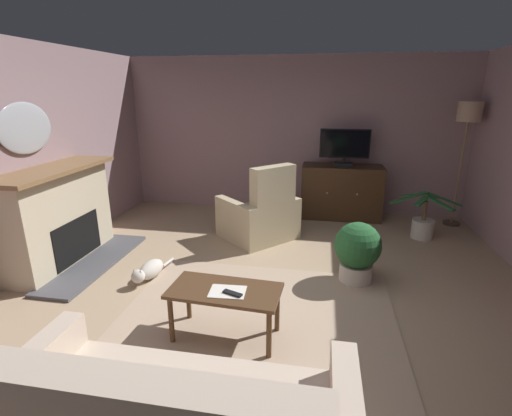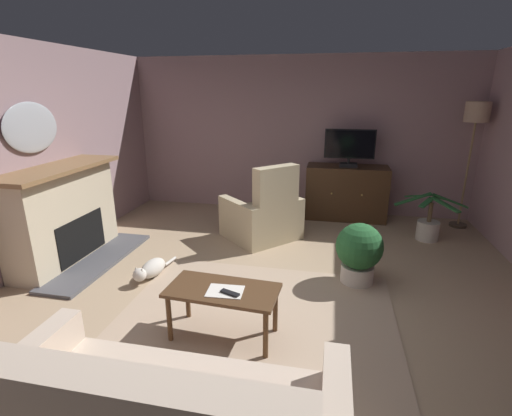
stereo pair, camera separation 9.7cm
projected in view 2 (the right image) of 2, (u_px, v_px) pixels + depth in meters
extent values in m
cube|color=tan|center=(260.00, 313.00, 3.66)|extent=(6.38, 7.35, 0.04)
cube|color=gray|center=(298.00, 136.00, 6.45)|extent=(6.38, 0.10, 2.64)
cube|color=tan|center=(255.00, 320.00, 3.51)|extent=(2.61, 2.19, 0.01)
cube|color=#4C4C51|center=(99.00, 260.00, 4.71)|extent=(0.50, 1.75, 0.04)
cube|color=beige|center=(62.00, 216.00, 4.63)|extent=(0.46, 1.55, 1.16)
cube|color=black|center=(79.00, 237.00, 4.67)|extent=(0.10, 0.87, 0.52)
cube|color=olive|center=(57.00, 169.00, 4.43)|extent=(0.58, 1.71, 0.05)
ellipsoid|color=#B2B7BF|center=(31.00, 128.00, 4.34)|extent=(0.06, 0.83, 0.59)
cube|color=black|center=(344.00, 216.00, 6.35)|extent=(1.25, 0.48, 0.06)
cube|color=#422B19|center=(346.00, 192.00, 6.23)|extent=(1.31, 0.54, 0.89)
sphere|color=tan|center=(332.00, 194.00, 5.99)|extent=(0.03, 0.03, 0.03)
sphere|color=tan|center=(362.00, 195.00, 5.90)|extent=(0.03, 0.03, 0.03)
cube|color=black|center=(348.00, 165.00, 6.04)|extent=(0.28, 0.20, 0.06)
cylinder|color=black|center=(349.00, 161.00, 6.01)|extent=(0.04, 0.04, 0.08)
cube|color=black|center=(350.00, 144.00, 5.93)|extent=(0.79, 0.05, 0.46)
cube|color=black|center=(350.00, 144.00, 5.90)|extent=(0.75, 0.01, 0.42)
cube|color=#4C331E|center=(223.00, 290.00, 3.16)|extent=(0.97, 0.52, 0.03)
cylinder|color=#4C331E|center=(275.00, 310.00, 3.29)|extent=(0.04, 0.04, 0.44)
cylinder|color=#4C331E|center=(188.00, 297.00, 3.50)|extent=(0.04, 0.04, 0.44)
cylinder|color=#4C331E|center=(266.00, 335.00, 2.96)|extent=(0.04, 0.04, 0.44)
cylinder|color=#4C331E|center=(169.00, 319.00, 3.17)|extent=(0.04, 0.04, 0.44)
cube|color=black|center=(230.00, 293.00, 3.06)|extent=(0.18, 0.11, 0.02)
cube|color=silver|center=(225.00, 291.00, 3.11)|extent=(0.31, 0.24, 0.01)
cube|color=#C6B29E|center=(28.00, 397.00, 2.24)|extent=(0.15, 0.93, 0.63)
cube|color=tan|center=(261.00, 224.00, 5.47)|extent=(1.09, 1.08, 0.41)
cube|color=tan|center=(276.00, 192.00, 5.04)|extent=(0.58, 0.61, 0.71)
cube|color=tan|center=(238.00, 222.00, 5.23)|extent=(0.72, 0.69, 0.61)
cube|color=tan|center=(282.00, 212.00, 5.66)|extent=(0.72, 0.69, 0.61)
cylinder|color=beige|center=(427.00, 231.00, 5.38)|extent=(0.31, 0.31, 0.28)
cylinder|color=brown|center=(430.00, 212.00, 5.30)|extent=(0.06, 0.06, 0.28)
cube|color=#235B2D|center=(451.00, 201.00, 5.21)|extent=(0.47, 0.10, 0.19)
cube|color=#235B2D|center=(439.00, 197.00, 5.38)|extent=(0.31, 0.37, 0.16)
cube|color=#235B2D|center=(419.00, 196.00, 5.46)|extent=(0.33, 0.44, 0.16)
cube|color=#235B2D|center=(413.00, 199.00, 5.29)|extent=(0.48, 0.09, 0.21)
cube|color=#235B2D|center=(427.00, 202.00, 5.14)|extent=(0.26, 0.32, 0.08)
cube|color=#235B2D|center=(445.00, 205.00, 5.04)|extent=(0.32, 0.44, 0.10)
cylinder|color=beige|center=(357.00, 274.00, 4.19)|extent=(0.36, 0.36, 0.21)
sphere|color=#235B2D|center=(359.00, 246.00, 4.09)|extent=(0.52, 0.52, 0.52)
ellipsoid|color=beige|center=(153.00, 268.00, 4.34)|extent=(0.26, 0.41, 0.20)
sphere|color=beige|center=(140.00, 275.00, 4.11)|extent=(0.15, 0.15, 0.15)
cone|color=beige|center=(142.00, 270.00, 4.08)|extent=(0.04, 0.04, 0.04)
cone|color=beige|center=(136.00, 268.00, 4.10)|extent=(0.04, 0.04, 0.04)
cylinder|color=beige|center=(170.00, 261.00, 4.60)|extent=(0.07, 0.22, 0.04)
cylinder|color=#4C4233|center=(458.00, 225.00, 5.95)|extent=(0.26, 0.26, 0.04)
cylinder|color=olive|center=(466.00, 176.00, 5.71)|extent=(0.03, 0.03, 1.63)
cylinder|color=tan|center=(477.00, 112.00, 5.42)|extent=(0.34, 0.34, 0.29)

